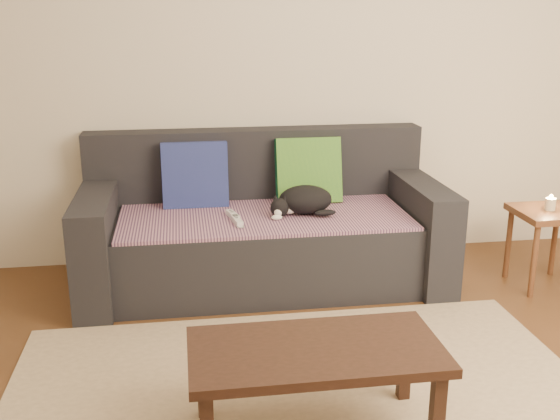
{
  "coord_description": "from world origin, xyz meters",
  "views": [
    {
      "loc": [
        -0.46,
        -2.11,
        1.56
      ],
      "look_at": [
        0.05,
        1.2,
        0.55
      ],
      "focal_mm": 42.0,
      "sensor_mm": 36.0,
      "label": 1
    }
  ],
  "objects_px": {
    "wii_remote_a": "(237,221)",
    "wii_remote_b": "(233,215)",
    "sofa": "(262,231)",
    "side_table": "(548,223)",
    "coffee_table": "(316,358)",
    "cat": "(303,200)"
  },
  "relations": [
    {
      "from": "wii_remote_a",
      "to": "wii_remote_b",
      "type": "xyz_separation_m",
      "value": [
        -0.01,
        0.11,
        0.0
      ]
    },
    {
      "from": "wii_remote_a",
      "to": "side_table",
      "type": "bearing_deg",
      "value": -102.45
    },
    {
      "from": "cat",
      "to": "wii_remote_a",
      "type": "relative_size",
      "value": 2.72
    },
    {
      "from": "sofa",
      "to": "side_table",
      "type": "relative_size",
      "value": 4.48
    },
    {
      "from": "side_table",
      "to": "cat",
      "type": "bearing_deg",
      "value": 170.33
    },
    {
      "from": "side_table",
      "to": "sofa",
      "type": "bearing_deg",
      "value": 168.23
    },
    {
      "from": "cat",
      "to": "side_table",
      "type": "relative_size",
      "value": 0.87
    },
    {
      "from": "sofa",
      "to": "wii_remote_a",
      "type": "height_order",
      "value": "sofa"
    },
    {
      "from": "cat",
      "to": "sofa",
      "type": "bearing_deg",
      "value": 172.15
    },
    {
      "from": "wii_remote_a",
      "to": "side_table",
      "type": "height_order",
      "value": "wii_remote_a"
    },
    {
      "from": "cat",
      "to": "wii_remote_a",
      "type": "xyz_separation_m",
      "value": [
        -0.4,
        -0.13,
        -0.06
      ]
    },
    {
      "from": "sofa",
      "to": "coffee_table",
      "type": "bearing_deg",
      "value": -89.89
    },
    {
      "from": "sofa",
      "to": "coffee_table",
      "type": "xyz_separation_m",
      "value": [
        0.0,
        -1.56,
        0.02
      ]
    },
    {
      "from": "side_table",
      "to": "coffee_table",
      "type": "bearing_deg",
      "value": -143.21
    },
    {
      "from": "wii_remote_b",
      "to": "coffee_table",
      "type": "distance_m",
      "value": 1.46
    },
    {
      "from": "side_table",
      "to": "coffee_table",
      "type": "distance_m",
      "value": 2.04
    },
    {
      "from": "side_table",
      "to": "coffee_table",
      "type": "xyz_separation_m",
      "value": [
        -1.63,
        -1.22,
        -0.06
      ]
    },
    {
      "from": "wii_remote_b",
      "to": "sofa",
      "type": "bearing_deg",
      "value": -71.12
    },
    {
      "from": "cat",
      "to": "wii_remote_b",
      "type": "bearing_deg",
      "value": -161.08
    },
    {
      "from": "sofa",
      "to": "cat",
      "type": "height_order",
      "value": "sofa"
    },
    {
      "from": "sofa",
      "to": "cat",
      "type": "relative_size",
      "value": 5.16
    },
    {
      "from": "sofa",
      "to": "side_table",
      "type": "distance_m",
      "value": 1.67
    }
  ]
}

